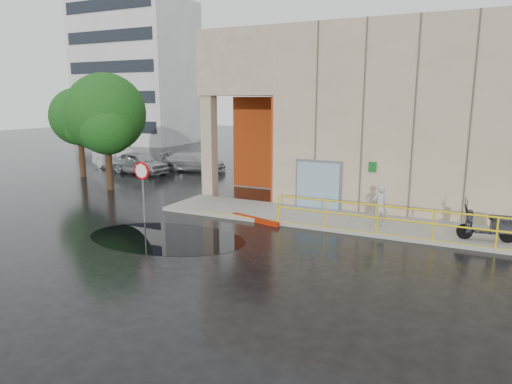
% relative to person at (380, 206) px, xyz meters
% --- Properties ---
extents(ground, '(120.00, 120.00, 0.00)m').
position_rel_person_xyz_m(ground, '(-3.22, -4.07, -0.94)').
color(ground, black).
rests_on(ground, ground).
extents(sidewalk, '(20.00, 3.00, 0.15)m').
position_rel_person_xyz_m(sidewalk, '(0.78, 0.43, -0.86)').
color(sidewalk, gray).
rests_on(sidewalk, ground).
extents(building, '(20.00, 10.17, 8.00)m').
position_rel_person_xyz_m(building, '(1.88, 6.92, 3.27)').
color(building, gray).
rests_on(building, ground).
extents(guardrail, '(9.56, 0.06, 1.03)m').
position_rel_person_xyz_m(guardrail, '(1.03, -0.92, -0.26)').
color(guardrail, yellow).
rests_on(guardrail, sidewalk).
extents(distant_building, '(12.00, 8.08, 15.00)m').
position_rel_person_xyz_m(distant_building, '(-31.22, 23.91, 6.57)').
color(distant_building, '#BBBAB6').
rests_on(distant_building, ground).
extents(person, '(0.68, 0.64, 1.57)m').
position_rel_person_xyz_m(person, '(0.00, 0.00, 0.00)').
color(person, '#A7A8AC').
rests_on(person, sidewalk).
extents(scooter, '(1.88, 0.83, 1.42)m').
position_rel_person_xyz_m(scooter, '(3.62, -0.25, 0.03)').
color(scooter, black).
rests_on(scooter, sidewalk).
extents(stop_sign, '(0.74, 0.10, 2.45)m').
position_rel_person_xyz_m(stop_sign, '(-8.72, -2.92, 0.86)').
color(stop_sign, slate).
rests_on(stop_sign, ground).
extents(red_curb, '(2.35, 0.85, 0.18)m').
position_rel_person_xyz_m(red_curb, '(-4.72, -0.97, -0.85)').
color(red_curb, '#9C1D05').
rests_on(red_curb, ground).
extents(puddle, '(6.25, 4.22, 0.01)m').
position_rel_person_xyz_m(puddle, '(-6.63, -4.29, -0.93)').
color(puddle, black).
rests_on(puddle, ground).
extents(car_a, '(4.43, 2.21, 1.45)m').
position_rel_person_xyz_m(car_a, '(-16.79, 6.49, -0.21)').
color(car_a, '#A5A8AD').
rests_on(car_a, ground).
extents(car_b, '(4.80, 2.66, 1.50)m').
position_rel_person_xyz_m(car_b, '(-19.47, 7.60, -0.19)').
color(car_b, '#BABABC').
rests_on(car_b, ground).
extents(car_c, '(4.72, 2.61, 1.29)m').
position_rel_person_xyz_m(car_c, '(-14.18, 8.97, -0.29)').
color(car_c, '#A5A8AB').
rests_on(car_c, ground).
extents(tree_near, '(4.21, 4.21, 6.20)m').
position_rel_person_xyz_m(tree_near, '(-14.57, 1.46, 2.99)').
color(tree_near, black).
rests_on(tree_near, ground).
extents(tree_far, '(3.59, 3.52, 5.52)m').
position_rel_person_xyz_m(tree_far, '(-19.07, 3.92, 2.68)').
color(tree_far, black).
rests_on(tree_far, ground).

